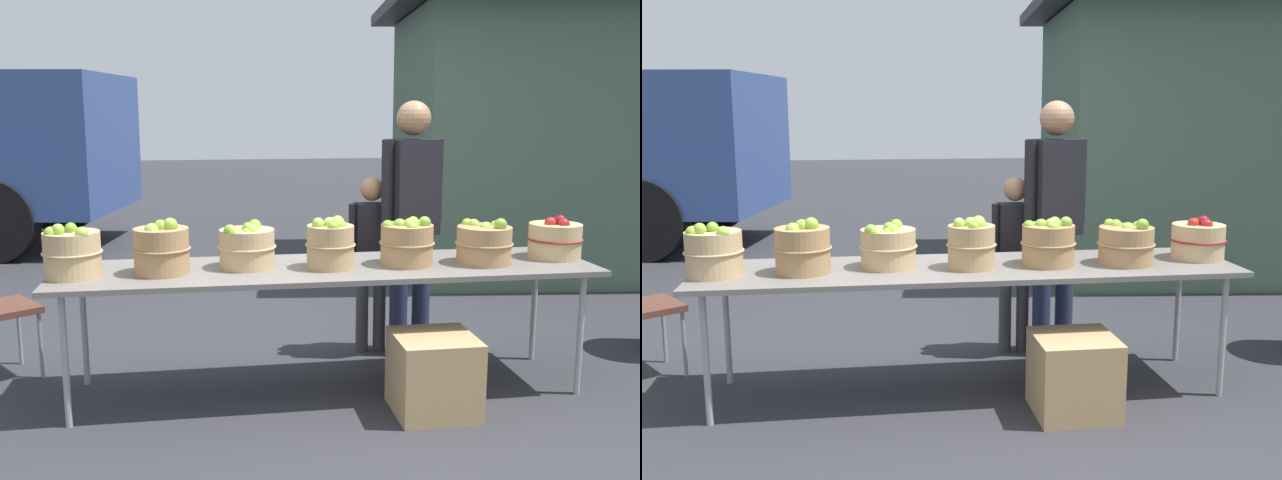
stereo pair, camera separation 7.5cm
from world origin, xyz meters
The scene contains 13 objects.
ground_plane centered at (0.00, 0.00, 0.00)m, with size 40.00×40.00×0.00m, color #2D2D33.
market_table centered at (0.00, 0.00, 0.72)m, with size 3.10×0.76×0.75m.
apple_basket_green_0 centered at (-1.41, -0.05, 0.88)m, with size 0.32×0.32×0.30m.
apple_basket_green_1 centered at (-0.94, -0.04, 0.89)m, with size 0.32×0.32×0.31m.
apple_basket_green_2 centered at (-0.46, 0.04, 0.87)m, with size 0.33×0.33×0.27m.
apple_basket_green_3 centered at (0.01, -0.04, 0.89)m, with size 0.29×0.29×0.30m.
apple_basket_green_4 centered at (0.46, -0.03, 0.88)m, with size 0.32×0.32×0.29m.
apple_basket_green_5 centered at (0.92, -0.06, 0.87)m, with size 0.34×0.34×0.28m.
apple_basket_red_0 centered at (1.41, 0.03, 0.87)m, with size 0.33×0.33×0.27m.
vendor_adult centered at (0.66, 0.56, 1.00)m, with size 0.44×0.29×1.70m.
child_customer centered at (0.41, 0.65, 0.71)m, with size 0.32×0.16×1.20m.
food_kiosk centered at (2.90, 3.09, 1.38)m, with size 3.80×3.27×2.74m.
produce_crate centered at (0.52, -0.41, 0.22)m, with size 0.44×0.44×0.44m, color tan.
Camera 1 is at (-0.68, -4.00, 1.65)m, focal length 40.31 mm.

